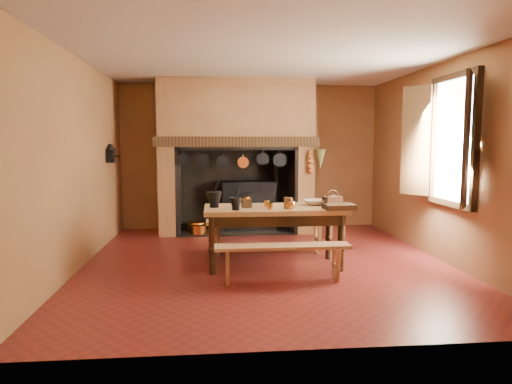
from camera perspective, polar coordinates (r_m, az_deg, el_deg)
floor at (r=6.48m, az=1.25°, el=-8.75°), size 5.50×5.50×0.00m
ceiling at (r=6.37m, az=1.32°, el=16.41°), size 5.50×5.50×0.00m
back_wall at (r=9.01m, az=-0.74°, el=4.44°), size 5.00×0.02×2.80m
wall_left at (r=6.48m, az=-21.30°, el=3.38°), size 0.02×5.50×2.80m
wall_right at (r=7.01m, az=22.06°, el=3.52°), size 0.02×5.50×2.80m
wall_front at (r=3.56m, az=6.40°, el=1.86°), size 5.00×0.02×2.80m
chimney_breast at (r=8.54m, az=-2.52°, el=7.11°), size 2.95×0.96×2.80m
iron_range at (r=8.78m, az=-0.85°, el=-1.60°), size 1.12×0.55×1.60m
hearth_pans at (r=8.59m, az=-7.46°, el=-4.45°), size 0.51×0.62×0.20m
hanging_pans at (r=8.05m, az=-2.61°, el=3.95°), size 1.92×0.29×0.27m
onion_string at (r=8.20m, az=6.80°, el=3.75°), size 0.12×0.10×0.46m
herb_bunch at (r=8.24m, az=8.03°, el=4.09°), size 0.20×0.20×0.35m
window at (r=6.58m, az=22.60°, el=5.98°), size 0.39×1.75×1.76m
wall_coffee_mill at (r=7.96m, az=-17.71°, el=4.78°), size 0.23×0.16×0.31m
work_table at (r=6.14m, az=2.33°, el=-3.05°), size 1.88×0.83×0.81m
bench_front at (r=5.50m, az=3.33°, el=-7.77°), size 1.62×0.28×0.46m
bench_back at (r=6.85m, az=1.57°, el=-4.58°), size 1.86×0.33×0.52m
mortar_large at (r=6.08m, az=-5.24°, el=-0.82°), size 0.21×0.21×0.35m
mortar_small at (r=5.81m, az=-2.55°, el=-1.37°), size 0.17×0.17×0.28m
coffee_grinder at (r=6.05m, az=-1.18°, el=-1.31°), size 0.16×0.13×0.18m
brass_mug_a at (r=5.86m, az=1.76°, el=-1.80°), size 0.10×0.10×0.08m
brass_mug_b at (r=6.15m, az=1.35°, el=-1.43°), size 0.08×0.08×0.08m
mixing_bowl at (r=6.34m, az=7.31°, el=-1.29°), size 0.31×0.31×0.07m
stoneware_crock at (r=5.98m, az=4.06°, el=-1.38°), size 0.14×0.14×0.14m
glass_jar at (r=6.36m, az=9.75°, el=-1.03°), size 0.10×0.10×0.14m
wicker_basket at (r=6.29m, az=9.52°, el=-1.07°), size 0.26×0.22×0.22m
wooden_tray at (r=5.99m, az=10.34°, el=-1.81°), size 0.41×0.30×0.07m
brass_cup at (r=5.92m, az=4.33°, el=-1.66°), size 0.16×0.16×0.10m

